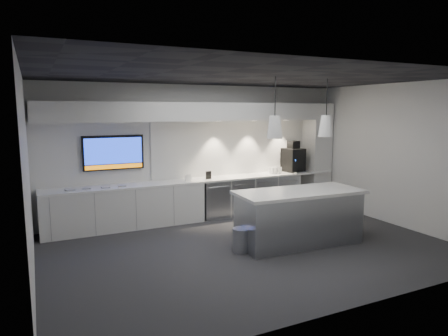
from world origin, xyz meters
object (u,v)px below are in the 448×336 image
island (299,217)px  bin (241,240)px  wall_tv (113,153)px  coffee_machine (293,159)px

island → bin: bearing=-179.3°
wall_tv → island: 4.00m
island → bin: 1.20m
island → coffee_machine: bearing=59.9°
island → bin: size_ratio=5.68×
wall_tv → island: size_ratio=0.52×
island → coffee_machine: size_ratio=3.06×
wall_tv → bin: (1.64, -2.59, -1.35)m
island → coffee_machine: (1.56, 2.39, 0.72)m
wall_tv → coffee_machine: wall_tv is taller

